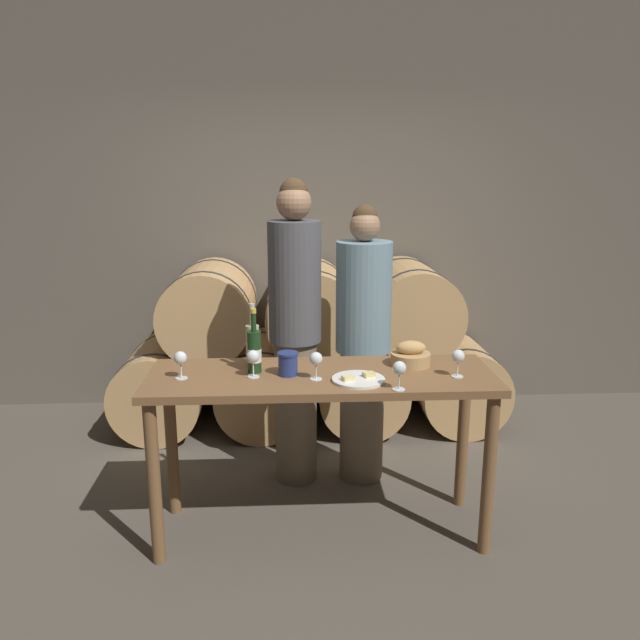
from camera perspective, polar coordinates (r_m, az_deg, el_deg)
The scene contains 16 objects.
ground_plane at distance 3.53m, azimuth 0.10°, elevation -18.65°, with size 10.00×10.00×0.00m, color #564F44.
stone_wall_back at distance 4.99m, azimuth -1.15°, elevation 10.45°, with size 10.00×0.12×3.20m.
barrel_stack at distance 4.63m, azimuth -0.87°, elevation -2.85°, with size 2.84×0.85×1.22m.
tasting_table at distance 3.19m, azimuth 0.11°, elevation -7.18°, with size 1.74×0.58×0.88m.
person_left at distance 3.69m, azimuth -2.29°, elevation -0.93°, with size 0.31×0.31×1.84m.
person_right at distance 3.74m, azimuth 3.94°, elevation -2.25°, with size 0.33×0.33×1.69m.
wine_bottle_red at distance 3.15m, azimuth -6.03°, elevation -2.82°, with size 0.07×0.07×0.33m.
wine_bottle_white at distance 3.27m, azimuth -6.17°, elevation -2.24°, with size 0.07×0.07×0.33m.
blue_crock at distance 3.11m, azimuth -2.95°, elevation -3.92°, with size 0.10×0.10×0.12m.
bread_basket at distance 3.30m, azimuth 8.28°, elevation -3.27°, with size 0.21×0.21×0.13m.
cheese_plate at distance 3.04m, azimuth 3.53°, elevation -5.43°, with size 0.26×0.26×0.04m.
wine_glass_far_left at distance 3.12m, azimuth -12.64°, elevation -3.50°, with size 0.06×0.06×0.14m.
wine_glass_left at distance 3.08m, azimuth -6.15°, elevation -3.44°, with size 0.06×0.06×0.14m.
wine_glass_center at distance 3.03m, azimuth -0.38°, elevation -3.65°, with size 0.06×0.06×0.14m.
wine_glass_right at distance 2.92m, azimuth 7.26°, elevation -4.48°, with size 0.06×0.06×0.14m.
wine_glass_far_right at distance 3.15m, azimuth 12.52°, elevation -3.34°, with size 0.06×0.06×0.14m.
Camera 1 is at (-0.16, -2.97, 1.90)m, focal length 35.00 mm.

